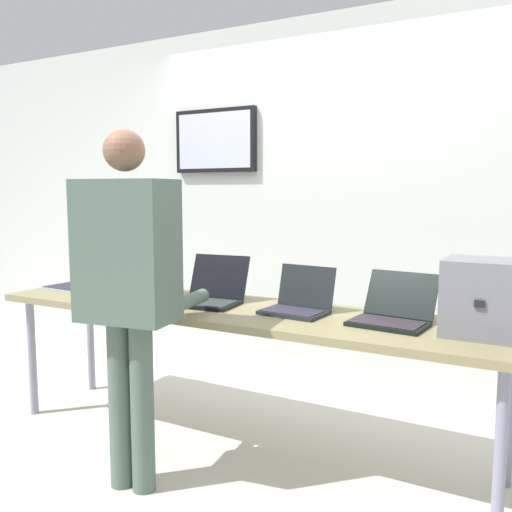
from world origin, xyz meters
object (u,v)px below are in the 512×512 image
Objects in this scene: workbench at (237,317)px; laptop_station_0 at (84,279)px; laptop_station_2 at (211,293)px; coffee_mug at (95,293)px; person at (129,276)px; laptop_station_3 at (298,302)px; laptop_station_4 at (393,312)px; equipment_box at (484,297)px; laptop_station_1 at (143,286)px.

laptop_station_0 reaches higher than workbench.
laptop_station_2 is 4.06× the size of coffee_mug.
laptop_station_0 is 1.03× the size of laptop_station_2.
person is at bearing -32.06° from coffee_mug.
laptop_station_0 is at bearing 177.92° from workbench.
laptop_station_2 is 1.12× the size of laptop_station_3.
workbench is 0.85m from coffee_mug.
laptop_station_4 is (0.85, 0.05, 0.11)m from workbench.
coffee_mug is at bearing 147.94° from person.
equipment_box reaches higher than coffee_mug.
workbench is 0.69m from laptop_station_1.
person reaches higher than laptop_station_4.
laptop_station_1 is (-1.93, 0.01, -0.11)m from equipment_box.
person is at bearing -34.07° from laptop_station_0.
laptop_station_1 reaches higher than workbench.
laptop_station_4 is at bearing 32.50° from person.
laptop_station_0 is 0.49m from coffee_mug.
laptop_station_4 reaches higher than coffee_mug.
equipment_box reaches higher than laptop_station_2.
laptop_station_3 is 0.50m from laptop_station_4.
workbench is at bearing -178.88° from equipment_box.
laptop_station_3 is (1.03, 0.02, -0.00)m from laptop_station_1.
laptop_station_2 is 0.23× the size of person.
workbench is 8.66× the size of equipment_box.
laptop_station_4 is 1.27m from person.
workbench is at bearing -176.39° from laptop_station_4.
equipment_box is at bearing -4.09° from laptop_station_4.
person is (0.98, -0.66, 0.18)m from laptop_station_0.
laptop_station_1 reaches higher than laptop_station_3.
laptop_station_4 is (0.50, 0.01, -0.00)m from laptop_station_3.
laptop_station_1 is 0.31m from coffee_mug.
coffee_mug is at bearing -172.40° from equipment_box.
laptop_station_1 is 0.82m from person.
laptop_station_0 is 1.04× the size of laptop_station_4.
person is 0.73m from coffee_mug.
laptop_station_2 is at bearing -178.92° from laptop_station_4.
coffee_mug is (-0.59, 0.37, -0.19)m from person.
laptop_station_0 is 1.20m from person.
coffee_mug is (-1.15, -0.30, -0.01)m from laptop_station_3.
laptop_station_0 is at bearing 143.05° from coffee_mug.
laptop_station_1 is at bearing -179.14° from laptop_station_4.
coffee_mug is (-1.65, -0.30, -0.01)m from laptop_station_4.
equipment_box is 0.85× the size of laptop_station_0.
laptop_station_3 is 0.20× the size of person.
laptop_station_3 is at bearing 50.03° from person.
laptop_station_3 is 0.89m from person.
person is at bearing -156.20° from equipment_box.
laptop_station_2 reaches higher than workbench.
laptop_station_3 is at bearing -179.37° from laptop_station_4.
laptop_station_1 is (-0.68, 0.03, 0.11)m from workbench.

